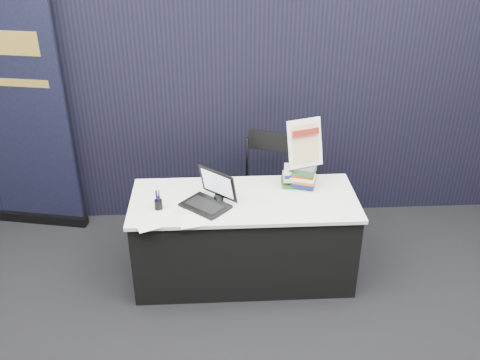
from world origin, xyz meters
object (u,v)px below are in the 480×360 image
laptop (205,197)px  pullup_banner (21,126)px  display_table (244,238)px  info_sign (305,144)px  book_stack_short (296,176)px  stacking_chair (274,190)px  book_stack_tall (304,177)px

laptop → pullup_banner: (-1.67, 1.01, 0.20)m
display_table → pullup_banner: size_ratio=0.78×
display_table → info_sign: (0.50, 0.21, 0.75)m
laptop → book_stack_short: size_ratio=2.09×
book_stack_short → pullup_banner: pullup_banner is taller
pullup_banner → stacking_chair: (2.26, -0.53, -0.43)m
display_table → book_stack_short: 0.67m
laptop → pullup_banner: 1.96m
display_table → laptop: laptop is taller
laptop → stacking_chair: size_ratio=0.45×
laptop → stacking_chair: stacking_chair is taller
laptop → stacking_chair: (0.60, 0.48, -0.23)m
pullup_banner → stacking_chair: pullup_banner is taller
book_stack_short → stacking_chair: stacking_chair is taller
laptop → info_sign: (0.80, 0.27, 0.31)m
book_stack_tall → pullup_banner: 2.59m
info_sign → display_table: bearing=-175.3°
display_table → book_stack_tall: (0.50, 0.18, 0.46)m
book_stack_tall → book_stack_short: 0.07m
display_table → stacking_chair: (0.29, 0.42, 0.21)m
laptop → stacking_chair: bearing=80.8°
book_stack_short → info_sign: info_sign is taller
display_table → stacking_chair: size_ratio=1.70×
laptop → book_stack_short: laptop is taller
display_table → info_sign: size_ratio=4.51×
book_stack_tall → info_sign: 0.28m
pullup_banner → book_stack_tall: bearing=-5.8°
book_stack_tall → display_table: bearing=-160.5°
book_stack_tall → stacking_chair: 0.41m
book_stack_tall → book_stack_short: bearing=147.8°
display_table → pullup_banner: pullup_banner is taller
book_stack_tall → info_sign: info_sign is taller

